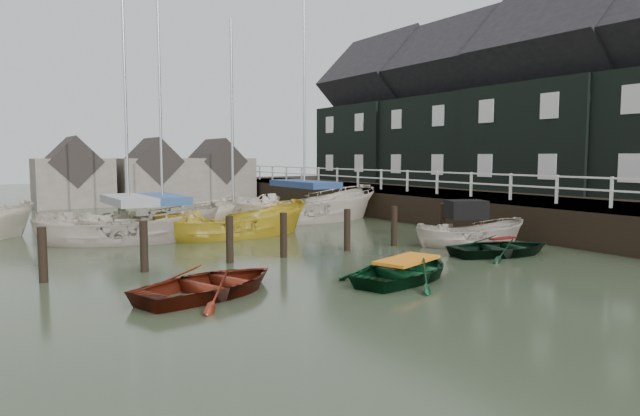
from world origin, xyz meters
TOP-DOWN VIEW (x-y plane):
  - ground at (0.00, 0.00)m, footprint 120.00×120.00m
  - pier at (9.48, 10.00)m, footprint 3.04×32.00m
  - land_strip at (15.00, 10.00)m, footprint 14.00×38.00m
  - quay_houses at (14.99, 8.66)m, footprint 6.52×28.14m
  - mooring_pilings at (-1.11, 3.00)m, footprint 13.72×0.22m
  - far_sheds at (0.83, 26.00)m, footprint 14.00×4.08m
  - rowboat_red at (-4.85, -0.43)m, footprint 4.49×3.85m
  - rowboat_green at (-0.01, -1.51)m, footprint 4.34×3.71m
  - rowboat_dkgreen at (4.97, -0.28)m, footprint 3.97×3.17m
  - motorboat at (5.43, 1.58)m, footprint 4.22×2.94m
  - sailboat_a at (-4.52, 8.94)m, footprint 7.07×4.20m
  - sailboat_b at (-3.05, 9.66)m, footprint 6.61×3.01m
  - sailboat_c at (-0.69, 8.19)m, footprint 6.37×2.49m
  - sailboat_d at (4.34, 11.32)m, footprint 8.09×3.40m

SIDE VIEW (x-z plane):
  - ground at x=0.00m, z-range 0.00..0.00m
  - land_strip at x=15.00m, z-range -0.75..0.75m
  - rowboat_red at x=-4.85m, z-range -0.39..0.39m
  - rowboat_green at x=-0.01m, z-range -0.38..0.38m
  - rowboat_dkgreen at x=4.97m, z-range -0.37..0.37m
  - sailboat_c at x=-0.69m, z-range -4.80..4.82m
  - sailboat_d at x=4.34m, z-range -6.18..6.30m
  - sailboat_a at x=-4.52m, z-range -5.37..5.49m
  - sailboat_b at x=-3.05m, z-range -5.93..6.06m
  - motorboat at x=5.43m, z-range -1.07..1.29m
  - mooring_pilings at x=-1.11m, z-range -0.40..1.40m
  - pier at x=9.48m, z-range -0.64..2.06m
  - far_sheds at x=0.83m, z-range -0.34..4.06m
  - quay_houses at x=14.99m, z-range 0.68..10.68m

